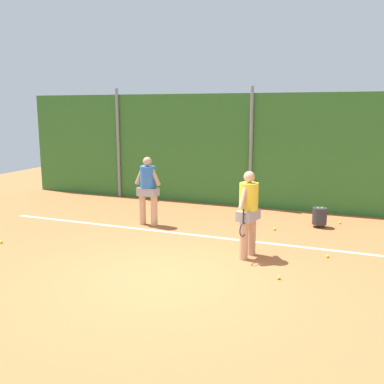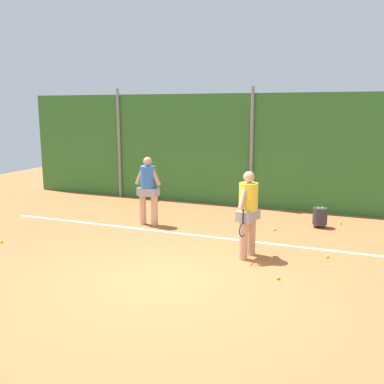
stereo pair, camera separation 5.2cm
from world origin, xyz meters
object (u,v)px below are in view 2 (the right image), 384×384
(player_midcourt, at_px, (148,187))
(tennis_ball_0, at_px, (278,278))
(tennis_ball_1, at_px, (2,242))
(tennis_ball_2, at_px, (328,256))
(ball_hopper, at_px, (320,216))
(tennis_ball_5, at_px, (275,229))
(player_foreground_near, at_px, (248,210))
(tennis_ball_6, at_px, (341,223))

(player_midcourt, bearing_deg, tennis_ball_0, -30.07)
(tennis_ball_1, bearing_deg, tennis_ball_2, 13.61)
(ball_hopper, height_order, tennis_ball_1, ball_hopper)
(player_midcourt, bearing_deg, tennis_ball_5, 15.06)
(player_foreground_near, xyz_separation_m, tennis_ball_6, (1.61, 3.38, -0.95))
(ball_hopper, distance_m, tennis_ball_5, 1.24)
(tennis_ball_5, bearing_deg, player_midcourt, -167.46)
(ball_hopper, relative_size, tennis_ball_5, 7.78)
(tennis_ball_2, xyz_separation_m, tennis_ball_6, (0.09, 2.84, 0.00))
(tennis_ball_0, distance_m, tennis_ball_2, 1.65)
(tennis_ball_0, height_order, tennis_ball_2, same)
(player_foreground_near, xyz_separation_m, tennis_ball_2, (1.52, 0.54, -0.95))
(tennis_ball_5, bearing_deg, tennis_ball_0, -77.82)
(tennis_ball_1, height_order, tennis_ball_6, same)
(tennis_ball_0, relative_size, tennis_ball_6, 1.00)
(tennis_ball_5, bearing_deg, tennis_ball_1, -149.04)
(tennis_ball_1, xyz_separation_m, tennis_ball_6, (6.93, 4.49, 0.00))
(player_midcourt, xyz_separation_m, tennis_ball_6, (4.58, 1.91, -0.95))
(player_midcourt, height_order, tennis_ball_2, player_midcourt)
(tennis_ball_2, bearing_deg, tennis_ball_6, 88.17)
(tennis_ball_0, bearing_deg, tennis_ball_6, 79.55)
(tennis_ball_1, bearing_deg, player_midcourt, 47.73)
(tennis_ball_2, bearing_deg, player_midcourt, 168.35)
(player_midcourt, xyz_separation_m, tennis_ball_0, (3.78, -2.42, -0.95))
(tennis_ball_0, xyz_separation_m, tennis_ball_1, (-6.13, -0.16, 0.00))
(ball_hopper, height_order, tennis_ball_0, ball_hopper)
(player_midcourt, relative_size, tennis_ball_5, 26.58)
(player_midcourt, relative_size, tennis_ball_2, 26.58)
(tennis_ball_5, xyz_separation_m, tennis_ball_6, (1.47, 1.22, 0.00))
(ball_hopper, bearing_deg, tennis_ball_2, -80.48)
(tennis_ball_0, relative_size, tennis_ball_2, 1.00)
(tennis_ball_1, distance_m, tennis_ball_5, 6.37)
(ball_hopper, xyz_separation_m, tennis_ball_5, (-0.99, -0.69, -0.26))
(player_midcourt, bearing_deg, ball_hopper, 21.13)
(tennis_ball_5, bearing_deg, player_foreground_near, -93.68)
(ball_hopper, bearing_deg, tennis_ball_6, 47.89)
(tennis_ball_1, height_order, tennis_ball_5, same)
(tennis_ball_2, bearing_deg, tennis_ball_0, -115.39)
(ball_hopper, height_order, tennis_ball_6, ball_hopper)
(player_midcourt, xyz_separation_m, ball_hopper, (4.11, 1.38, -0.69))
(ball_hopper, bearing_deg, tennis_ball_1, -148.43)
(player_midcourt, bearing_deg, tennis_ball_6, 25.16)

